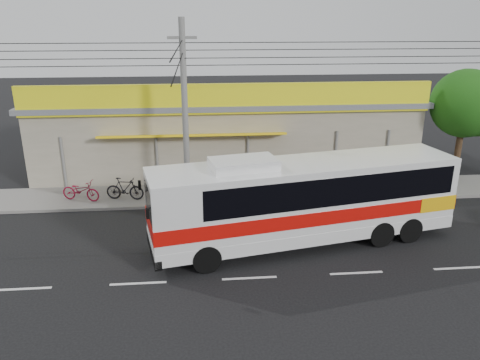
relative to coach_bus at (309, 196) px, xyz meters
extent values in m
plane|color=black|center=(-2.75, -0.19, -2.09)|extent=(120.00, 120.00, 0.00)
cube|color=slate|center=(-2.75, 5.81, -2.01)|extent=(30.00, 3.20, 0.15)
cube|color=gray|center=(-2.75, 11.41, 0.01)|extent=(22.00, 8.00, 4.20)
cube|color=#5B5D63|center=(-2.75, 11.41, 2.26)|extent=(22.60, 8.60, 0.30)
cube|color=yellow|center=(-2.75, 7.29, 2.81)|extent=(22.00, 0.24, 1.60)
cube|color=#A42709|center=(-4.75, 7.26, 2.81)|extent=(9.00, 0.10, 1.20)
cube|color=#187013|center=(3.75, 7.26, 2.81)|extent=(2.40, 0.10, 1.10)
cube|color=navy|center=(6.45, 7.26, 2.81)|extent=(2.20, 0.10, 1.10)
cube|color=#A42709|center=(-11.75, 7.26, 2.81)|extent=(3.00, 0.10, 1.10)
cube|color=yellow|center=(-4.75, 7.11, 0.91)|extent=(10.00, 1.20, 0.37)
cube|color=silver|center=(-0.20, -0.04, -0.09)|extent=(12.89, 5.08, 3.05)
cube|color=red|center=(-0.20, -0.04, -0.46)|extent=(12.93, 5.13, 0.58)
cube|color=#DEA10B|center=(5.16, 1.05, -0.46)|extent=(2.18, 2.97, 0.63)
cube|color=black|center=(0.53, 0.11, 0.59)|extent=(10.83, 4.70, 1.16)
cube|color=black|center=(-6.30, -1.28, 0.38)|extent=(0.62, 2.30, 1.58)
cube|color=silver|center=(-2.77, -0.56, 1.62)|extent=(2.77, 1.94, 0.38)
cylinder|color=black|center=(-4.29, -2.08, -1.54)|extent=(1.14, 0.55, 1.09)
cylinder|color=black|center=(-4.76, 0.25, -1.54)|extent=(1.14, 0.55, 1.09)
cylinder|color=black|center=(4.26, -0.35, -1.54)|extent=(1.14, 0.55, 1.09)
cylinder|color=black|center=(3.79, 1.98, -1.54)|extent=(1.14, 0.55, 1.09)
imported|color=maroon|center=(-10.49, 5.35, -1.41)|extent=(2.14, 1.30, 1.06)
imported|color=black|center=(-8.27, 5.27, -1.35)|extent=(2.01, 0.88, 1.17)
cylinder|color=slate|center=(-5.06, 4.82, 2.42)|extent=(0.29, 0.29, 9.01)
cube|color=slate|center=(-5.06, 4.82, 6.03)|extent=(1.35, 0.14, 0.14)
cylinder|color=#372316|center=(10.50, 7.37, -0.48)|extent=(0.36, 0.36, 3.22)
sphere|color=#1C4C10|center=(10.50, 7.37, 2.34)|extent=(3.82, 3.82, 3.82)
sphere|color=#1C4C10|center=(11.10, 7.07, 1.74)|extent=(2.42, 2.42, 2.42)
camera|label=1|loc=(-4.44, -17.49, 6.90)|focal=35.00mm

